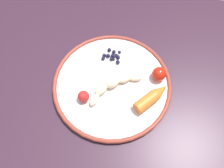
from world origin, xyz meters
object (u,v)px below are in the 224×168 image
object	(u,v)px
plate	(112,84)
carrot_orange	(152,97)
banana	(113,85)
blueberry_pile	(112,56)
tomato_mid	(159,74)
tomato_near	(83,96)
dining_table	(103,102)

from	to	relation	value
plate	carrot_orange	distance (m)	0.12
banana	blueberry_pile	bearing A→B (deg)	107.66
blueberry_pile	carrot_orange	bearing A→B (deg)	-36.15
plate	tomato_mid	bearing A→B (deg)	24.90
tomato_near	tomato_mid	world-z (taller)	tomato_mid
carrot_orange	tomato_near	size ratio (longest dim) A/B	3.36
plate	tomato_mid	size ratio (longest dim) A/B	8.47
tomato_near	tomato_mid	size ratio (longest dim) A/B	0.81
dining_table	plate	world-z (taller)	plate
banana	blueberry_pile	world-z (taller)	banana
carrot_orange	tomato_mid	world-z (taller)	tomato_mid
plate	tomato_near	world-z (taller)	tomato_near
carrot_orange	tomato_near	bearing A→B (deg)	-165.21
carrot_orange	tomato_near	xyz separation A→B (m)	(-0.18, -0.05, -0.00)
banana	blueberry_pile	distance (m)	0.10
dining_table	tomato_near	distance (m)	0.12
tomato_mid	plate	bearing A→B (deg)	-155.10
blueberry_pile	tomato_near	world-z (taller)	tomato_near
tomato_near	dining_table	bearing A→B (deg)	44.98
carrot_orange	blueberry_pile	xyz separation A→B (m)	(-0.14, 0.10, -0.01)
carrot_orange	tomato_mid	bearing A→B (deg)	86.72
dining_table	tomato_mid	distance (m)	0.20
plate	banana	distance (m)	0.02
banana	blueberry_pile	xyz separation A→B (m)	(-0.03, 0.09, -0.01)
dining_table	tomato_near	xyz separation A→B (m)	(-0.04, -0.04, 0.11)
carrot_orange	blueberry_pile	bearing A→B (deg)	143.85
banana	tomato_near	world-z (taller)	tomato_near
banana	tomato_mid	distance (m)	0.13
tomato_mid	tomato_near	bearing A→B (deg)	-146.73
plate	tomato_mid	world-z (taller)	tomato_mid
banana	tomato_near	distance (m)	0.09
tomato_mid	blueberry_pile	bearing A→B (deg)	168.22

